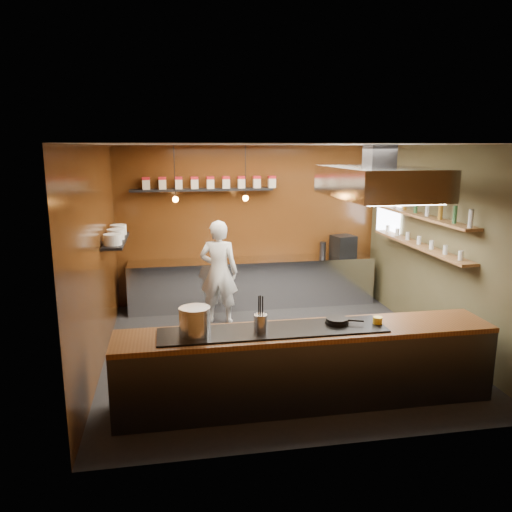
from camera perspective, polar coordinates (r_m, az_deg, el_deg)
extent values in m
plane|color=black|center=(7.61, 2.39, -10.61)|extent=(5.00, 5.00, 0.00)
plane|color=#3F200B|center=(9.57, -0.73, 3.54)|extent=(5.00, 0.00, 5.00)
plane|color=#3F200B|center=(7.06, -17.73, -0.23)|extent=(0.00, 5.00, 5.00)
plane|color=#484228|center=(8.07, 20.12, 1.12)|extent=(0.00, 5.00, 5.00)
plane|color=silver|center=(7.00, 2.61, 12.62)|extent=(5.00, 5.00, 0.00)
plane|color=white|center=(9.47, 14.93, 5.48)|extent=(0.00, 1.00, 1.00)
cube|color=silver|center=(9.47, -0.39, -3.05)|extent=(4.60, 0.65, 0.90)
cube|color=#38383D|center=(6.01, 5.76, -12.66)|extent=(4.40, 0.70, 0.86)
cube|color=brown|center=(5.83, 5.86, -8.56)|extent=(4.40, 0.72, 0.06)
cube|color=black|center=(5.73, 1.97, -8.48)|extent=(2.60, 0.55, 0.02)
cube|color=black|center=(9.25, -6.16, 7.53)|extent=(2.60, 0.26, 0.04)
cube|color=black|center=(8.01, -15.71, 1.70)|extent=(0.30, 1.40, 0.04)
cube|color=brown|center=(8.18, 18.32, 4.38)|extent=(0.26, 2.80, 0.04)
cube|color=brown|center=(8.25, 18.10, 1.15)|extent=(0.26, 2.80, 0.04)
cube|color=#38383D|center=(7.03, 13.94, 11.05)|extent=(0.35, 0.35, 0.30)
cube|color=silver|center=(7.04, 13.79, 8.21)|extent=(1.20, 2.00, 0.40)
cube|color=white|center=(7.06, 13.70, 6.51)|extent=(1.00, 1.80, 0.02)
cylinder|color=black|center=(8.55, -9.29, 9.40)|extent=(0.01, 0.01, 0.90)
sphere|color=orange|center=(8.58, -9.19, 6.40)|extent=(0.10, 0.10, 0.10)
cylinder|color=black|center=(8.65, -1.21, 9.59)|extent=(0.01, 0.01, 0.90)
sphere|color=orange|center=(8.68, -1.20, 6.63)|extent=(0.10, 0.10, 0.10)
cube|color=beige|center=(9.23, -12.44, 7.96)|extent=(0.13, 0.13, 0.17)
cube|color=#AC151C|center=(9.22, -12.47, 8.64)|extent=(0.13, 0.13, 0.05)
cube|color=beige|center=(9.22, -10.64, 8.03)|extent=(0.13, 0.13, 0.17)
cube|color=#AC151C|center=(9.21, -10.67, 8.72)|extent=(0.13, 0.13, 0.05)
cube|color=beige|center=(9.22, -8.84, 8.10)|extent=(0.13, 0.13, 0.17)
cube|color=#AC151C|center=(9.22, -8.86, 8.78)|extent=(0.14, 0.13, 0.05)
cube|color=beige|center=(9.23, -7.03, 8.16)|extent=(0.13, 0.13, 0.17)
cube|color=#AC151C|center=(9.23, -7.05, 8.84)|extent=(0.13, 0.13, 0.05)
cube|color=beige|center=(9.25, -5.24, 8.21)|extent=(0.13, 0.13, 0.17)
cube|color=#AC151C|center=(9.25, -5.25, 8.89)|extent=(0.14, 0.13, 0.05)
cube|color=beige|center=(9.28, -3.45, 8.25)|extent=(0.13, 0.13, 0.17)
cube|color=#AC151C|center=(9.27, -3.46, 8.93)|extent=(0.14, 0.13, 0.05)
cube|color=beige|center=(9.32, -1.68, 8.28)|extent=(0.13, 0.13, 0.17)
cube|color=#AC151C|center=(9.31, -1.68, 8.96)|extent=(0.14, 0.13, 0.05)
cube|color=beige|center=(9.36, 0.08, 8.31)|extent=(0.13, 0.13, 0.17)
cube|color=#AC151C|center=(9.36, 0.08, 8.98)|extent=(0.14, 0.13, 0.05)
cube|color=beige|center=(9.42, 1.82, 8.32)|extent=(0.13, 0.13, 0.17)
cube|color=#AC151C|center=(9.41, 1.83, 8.99)|extent=(0.14, 0.13, 0.05)
cylinder|color=white|center=(7.55, -16.07, 1.82)|extent=(0.26, 0.26, 0.16)
cylinder|color=white|center=(7.99, -15.75, 2.40)|extent=(0.26, 0.26, 0.16)
cylinder|color=white|center=(8.43, -15.46, 2.92)|extent=(0.26, 0.26, 0.16)
cylinder|color=silver|center=(7.06, 23.35, 3.96)|extent=(0.06, 0.06, 0.24)
cylinder|color=#2D5933|center=(7.37, 21.78, 4.41)|extent=(0.06, 0.06, 0.24)
cylinder|color=#8C601E|center=(7.68, 20.34, 4.81)|extent=(0.06, 0.06, 0.24)
cylinder|color=silver|center=(8.00, 19.01, 5.18)|extent=(0.06, 0.06, 0.24)
cylinder|color=#2D5933|center=(8.33, 17.79, 5.52)|extent=(0.06, 0.06, 0.24)
cylinder|color=#8C601E|center=(8.66, 16.65, 5.83)|extent=(0.06, 0.06, 0.24)
cylinder|color=silver|center=(8.99, 15.60, 6.12)|extent=(0.06, 0.06, 0.24)
cylinder|color=#2D5933|center=(9.32, 14.62, 6.38)|extent=(0.06, 0.06, 0.24)
cylinder|color=silver|center=(7.27, 22.36, 0.05)|extent=(0.07, 0.07, 0.13)
cylinder|color=silver|center=(7.58, 20.83, 0.66)|extent=(0.07, 0.07, 0.13)
cylinder|color=silver|center=(7.91, 19.43, 1.22)|extent=(0.07, 0.07, 0.13)
cylinder|color=silver|center=(8.24, 18.14, 1.73)|extent=(0.07, 0.07, 0.13)
cylinder|color=silver|center=(8.57, 16.95, 2.20)|extent=(0.07, 0.07, 0.13)
cylinder|color=silver|center=(8.91, 15.85, 2.64)|extent=(0.07, 0.07, 0.13)
cylinder|color=silver|center=(9.25, 14.83, 3.04)|extent=(0.07, 0.07, 0.13)
cylinder|color=silver|center=(5.53, -6.95, -7.44)|extent=(0.42, 0.42, 0.32)
cylinder|color=#B7BABF|center=(5.54, -7.06, -7.46)|extent=(0.43, 0.43, 0.31)
cylinder|color=silver|center=(5.64, 0.54, -7.66)|extent=(0.20, 0.20, 0.19)
cylinder|color=black|center=(5.97, 9.23, -7.48)|extent=(0.28, 0.28, 0.03)
cylinder|color=black|center=(5.96, 9.25, -7.17)|extent=(0.26, 0.26, 0.03)
cylinder|color=black|center=(5.96, 11.35, -7.26)|extent=(0.18, 0.09, 0.02)
cylinder|color=yellow|center=(6.06, 13.72, -7.24)|extent=(0.14, 0.14, 0.10)
cube|color=black|center=(9.79, 9.94, 1.17)|extent=(0.48, 0.46, 0.40)
imported|color=white|center=(8.48, -4.27, -1.85)|extent=(0.74, 0.58, 1.78)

